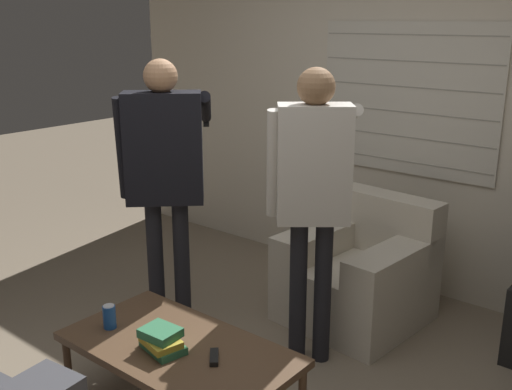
{
  "coord_description": "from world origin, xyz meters",
  "views": [
    {
      "loc": [
        1.91,
        -1.96,
        1.95
      ],
      "look_at": [
        -0.11,
        0.54,
        1.0
      ],
      "focal_mm": 42.0,
      "sensor_mm": 36.0,
      "label": 1
    }
  ],
  "objects_px": {
    "armchair_beige": "(360,272)",
    "person_right_standing": "(313,183)",
    "spare_remote": "(214,357)",
    "soda_can": "(109,317)",
    "person_left_standing": "(165,165)",
    "book_stack": "(162,340)",
    "coffee_table": "(179,352)"
  },
  "relations": [
    {
      "from": "soda_can",
      "to": "person_left_standing",
      "type": "bearing_deg",
      "value": 112.84
    },
    {
      "from": "book_stack",
      "to": "spare_remote",
      "type": "relative_size",
      "value": 2.0
    },
    {
      "from": "person_right_standing",
      "to": "book_stack",
      "type": "bearing_deg",
      "value": -141.12
    },
    {
      "from": "person_right_standing",
      "to": "person_left_standing",
      "type": "bearing_deg",
      "value": 159.94
    },
    {
      "from": "armchair_beige",
      "to": "soda_can",
      "type": "height_order",
      "value": "armchair_beige"
    },
    {
      "from": "person_left_standing",
      "to": "spare_remote",
      "type": "distance_m",
      "value": 1.27
    },
    {
      "from": "coffee_table",
      "to": "person_right_standing",
      "type": "height_order",
      "value": "person_right_standing"
    },
    {
      "from": "armchair_beige",
      "to": "book_stack",
      "type": "bearing_deg",
      "value": 88.89
    },
    {
      "from": "person_left_standing",
      "to": "spare_remote",
      "type": "height_order",
      "value": "person_left_standing"
    },
    {
      "from": "book_stack",
      "to": "soda_can",
      "type": "distance_m",
      "value": 0.37
    },
    {
      "from": "coffee_table",
      "to": "spare_remote",
      "type": "xyz_separation_m",
      "value": [
        0.22,
        0.02,
        0.05
      ]
    },
    {
      "from": "book_stack",
      "to": "soda_can",
      "type": "bearing_deg",
      "value": -177.25
    },
    {
      "from": "coffee_table",
      "to": "book_stack",
      "type": "height_order",
      "value": "book_stack"
    },
    {
      "from": "armchair_beige",
      "to": "soda_can",
      "type": "bearing_deg",
      "value": 76.43
    },
    {
      "from": "armchair_beige",
      "to": "soda_can",
      "type": "relative_size",
      "value": 7.11
    },
    {
      "from": "person_left_standing",
      "to": "armchair_beige",
      "type": "bearing_deg",
      "value": 5.07
    },
    {
      "from": "coffee_table",
      "to": "soda_can",
      "type": "height_order",
      "value": "soda_can"
    },
    {
      "from": "book_stack",
      "to": "person_left_standing",
      "type": "bearing_deg",
      "value": 134.85
    },
    {
      "from": "coffee_table",
      "to": "person_left_standing",
      "type": "bearing_deg",
      "value": 139.86
    },
    {
      "from": "spare_remote",
      "to": "person_left_standing",
      "type": "bearing_deg",
      "value": 106.25
    },
    {
      "from": "person_right_standing",
      "to": "soda_can",
      "type": "relative_size",
      "value": 13.58
    },
    {
      "from": "spare_remote",
      "to": "soda_can",
      "type": "bearing_deg",
      "value": 148.83
    },
    {
      "from": "armchair_beige",
      "to": "person_right_standing",
      "type": "xyz_separation_m",
      "value": [
        0.03,
        -0.64,
        0.77
      ]
    },
    {
      "from": "coffee_table",
      "to": "soda_can",
      "type": "relative_size",
      "value": 9.34
    },
    {
      "from": "soda_can",
      "to": "spare_remote",
      "type": "bearing_deg",
      "value": 10.79
    },
    {
      "from": "coffee_table",
      "to": "person_right_standing",
      "type": "xyz_separation_m",
      "value": [
        0.18,
        0.88,
        0.7
      ]
    },
    {
      "from": "armchair_beige",
      "to": "person_left_standing",
      "type": "height_order",
      "value": "person_left_standing"
    },
    {
      "from": "armchair_beige",
      "to": "book_stack",
      "type": "xyz_separation_m",
      "value": [
        -0.17,
        -1.61,
        0.15
      ]
    },
    {
      "from": "armchair_beige",
      "to": "spare_remote",
      "type": "relative_size",
      "value": 7.26
    },
    {
      "from": "soda_can",
      "to": "spare_remote",
      "type": "distance_m",
      "value": 0.64
    },
    {
      "from": "armchair_beige",
      "to": "spare_remote",
      "type": "height_order",
      "value": "armchair_beige"
    },
    {
      "from": "armchair_beige",
      "to": "soda_can",
      "type": "distance_m",
      "value": 1.72
    }
  ]
}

